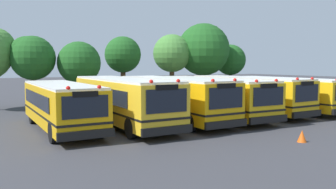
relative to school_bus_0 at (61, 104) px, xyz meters
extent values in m
plane|color=#38383D|center=(8.15, -0.11, -1.35)|extent=(160.00, 160.00, 0.00)
cube|color=#EAA80C|center=(0.00, 0.03, -0.02)|extent=(2.39, 9.07, 1.97)
cube|color=white|center=(0.00, 0.03, 1.03)|extent=(2.34, 8.89, 0.12)
cube|color=black|center=(-0.01, -4.57, -0.82)|extent=(2.42, 0.17, 0.36)
cube|color=black|center=(-0.01, -4.52, 0.34)|extent=(1.94, 0.06, 0.94)
cube|color=black|center=(1.21, 0.33, 0.30)|extent=(0.06, 7.07, 0.71)
cube|color=black|center=(-1.20, 0.33, 0.30)|extent=(0.06, 7.07, 0.71)
cube|color=black|center=(0.00, 0.03, -0.41)|extent=(2.42, 9.16, 0.10)
sphere|color=red|center=(0.64, -4.35, 1.13)|extent=(0.18, 0.18, 0.18)
sphere|color=red|center=(-0.66, -4.35, 1.13)|extent=(0.18, 0.18, 0.18)
cube|color=black|center=(-0.01, -4.53, 0.87)|extent=(1.07, 0.08, 0.24)
cylinder|color=black|center=(1.04, -3.10, -0.85)|extent=(0.28, 1.00, 1.00)
cylinder|color=black|center=(-1.05, -3.10, -0.85)|extent=(0.28, 1.00, 1.00)
cylinder|color=black|center=(1.05, 2.76, -0.85)|extent=(0.28, 1.00, 1.00)
cylinder|color=black|center=(-1.04, 2.76, -0.85)|extent=(0.28, 1.00, 1.00)
cube|color=yellow|center=(3.37, -0.25, 0.09)|extent=(2.49, 10.20, 2.19)
cube|color=white|center=(3.37, -0.25, 1.25)|extent=(2.44, 9.99, 0.12)
cube|color=black|center=(3.37, -5.42, -0.82)|extent=(2.53, 0.16, 0.36)
cube|color=black|center=(3.37, -5.37, 0.49)|extent=(2.04, 0.06, 1.05)
cube|color=black|center=(4.63, 0.05, 0.44)|extent=(0.04, 7.95, 0.79)
cube|color=black|center=(2.11, 0.05, 0.44)|extent=(0.04, 7.95, 0.79)
cube|color=black|center=(3.37, -0.25, -0.34)|extent=(2.51, 10.30, 0.10)
sphere|color=red|center=(4.05, -5.20, 1.35)|extent=(0.18, 0.18, 0.18)
sphere|color=red|center=(2.69, -5.20, 1.35)|extent=(0.18, 0.18, 0.18)
cube|color=black|center=(3.37, -5.38, 1.09)|extent=(1.12, 0.08, 0.24)
cylinder|color=black|center=(4.47, -3.95, -0.85)|extent=(0.28, 1.00, 1.00)
cylinder|color=black|center=(2.27, -3.95, -0.85)|extent=(0.28, 1.00, 1.00)
cylinder|color=black|center=(4.47, 3.05, -0.85)|extent=(0.28, 1.00, 1.00)
cylinder|color=black|center=(2.27, 3.05, -0.85)|extent=(0.28, 1.00, 1.00)
cube|color=#EAA80C|center=(6.61, -0.34, 0.08)|extent=(2.68, 10.02, 2.15)
cube|color=white|center=(6.61, -0.34, 1.21)|extent=(2.63, 9.82, 0.12)
cube|color=black|center=(6.69, -5.40, -0.82)|extent=(2.57, 0.20, 0.36)
cube|color=black|center=(6.69, -5.35, 0.46)|extent=(2.06, 0.10, 1.03)
cube|color=black|center=(7.88, -0.02, 0.42)|extent=(0.17, 7.78, 0.77)
cube|color=black|center=(5.33, -0.07, 0.42)|extent=(0.17, 7.78, 0.77)
cube|color=black|center=(6.61, -0.34, -0.36)|extent=(2.71, 10.12, 0.10)
sphere|color=red|center=(7.38, -5.17, 1.31)|extent=(0.18, 0.18, 0.18)
sphere|color=red|center=(6.00, -5.19, 1.31)|extent=(0.18, 0.18, 0.18)
cube|color=black|center=(6.69, -5.36, 1.05)|extent=(1.13, 0.10, 0.24)
cylinder|color=black|center=(7.78, -3.91, -0.85)|extent=(0.30, 1.00, 1.00)
cylinder|color=black|center=(5.55, -3.95, -0.85)|extent=(0.30, 1.00, 1.00)
cylinder|color=black|center=(7.67, 2.86, -0.85)|extent=(0.30, 1.00, 1.00)
cylinder|color=black|center=(5.44, 2.83, -0.85)|extent=(0.30, 1.00, 1.00)
cube|color=yellow|center=(9.72, 0.06, 0.03)|extent=(2.84, 10.79, 2.07)
cube|color=white|center=(9.72, 0.06, 1.12)|extent=(2.79, 10.57, 0.12)
cube|color=black|center=(9.57, -5.37, -0.82)|extent=(2.59, 0.23, 0.36)
cube|color=black|center=(9.57, -5.32, 0.40)|extent=(2.08, 0.12, 0.99)
cube|color=black|center=(11.02, 0.32, 0.36)|extent=(0.28, 8.36, 0.74)
cube|color=black|center=(8.44, 0.40, 0.36)|extent=(0.28, 8.36, 0.74)
cube|color=black|center=(9.72, 0.06, -0.38)|extent=(2.87, 10.90, 0.10)
sphere|color=red|center=(10.27, -5.17, 1.22)|extent=(0.18, 0.18, 0.18)
sphere|color=red|center=(8.87, -5.13, 1.22)|extent=(0.18, 0.18, 0.18)
cube|color=black|center=(9.57, -5.33, 0.96)|extent=(1.15, 0.11, 0.24)
cylinder|color=black|center=(10.74, -3.93, -0.85)|extent=(0.31, 1.01, 1.00)
cylinder|color=black|center=(8.48, -3.87, -0.85)|extent=(0.31, 1.01, 1.00)
cylinder|color=black|center=(10.95, 3.59, -0.85)|extent=(0.31, 1.01, 1.00)
cylinder|color=black|center=(8.69, 3.65, -0.85)|extent=(0.31, 1.01, 1.00)
cube|color=yellow|center=(12.92, -0.03, 0.04)|extent=(2.66, 9.88, 2.09)
cube|color=white|center=(12.92, -0.03, 1.15)|extent=(2.61, 9.68, 0.12)
cube|color=black|center=(13.04, -5.00, -0.82)|extent=(2.47, 0.22, 0.36)
cube|color=black|center=(13.04, -4.95, 0.42)|extent=(1.99, 0.11, 1.00)
cube|color=black|center=(14.14, 0.30, 0.38)|extent=(0.23, 7.66, 0.75)
cube|color=black|center=(11.68, 0.24, 0.38)|extent=(0.23, 7.66, 0.75)
cube|color=black|center=(12.92, -0.03, -0.38)|extent=(2.69, 9.98, 0.10)
sphere|color=red|center=(13.70, -4.77, 1.25)|extent=(0.18, 0.18, 0.18)
sphere|color=red|center=(12.37, -4.80, 1.25)|extent=(0.18, 0.18, 0.18)
cube|color=black|center=(13.04, -4.96, 0.99)|extent=(1.09, 0.11, 0.24)
cylinder|color=black|center=(14.07, -3.51, -0.85)|extent=(0.30, 1.01, 1.00)
cylinder|color=black|center=(11.93, -3.56, -0.85)|extent=(0.30, 1.01, 1.00)
cylinder|color=black|center=(13.91, 3.11, -0.85)|extent=(0.30, 1.01, 1.00)
cylinder|color=black|center=(11.77, 3.06, -0.85)|extent=(0.30, 1.01, 1.00)
cube|color=yellow|center=(16.30, -0.33, -0.01)|extent=(2.57, 9.78, 1.98)
cube|color=white|center=(16.30, -0.33, 1.04)|extent=(2.51, 9.58, 0.12)
cube|color=black|center=(17.58, -0.02, 0.30)|extent=(0.07, 7.62, 0.71)
cube|color=black|center=(15.01, -0.03, 0.30)|extent=(0.07, 7.62, 0.71)
cube|color=black|center=(16.30, -0.33, -0.41)|extent=(2.59, 9.88, 0.10)
cylinder|color=black|center=(17.44, -3.81, -0.85)|extent=(0.28, 1.00, 1.00)
cylinder|color=black|center=(15.19, -3.82, -0.85)|extent=(0.28, 1.00, 1.00)
cylinder|color=black|center=(17.41, 2.76, -0.85)|extent=(0.28, 1.00, 1.00)
cylinder|color=black|center=(15.16, 2.75, -0.85)|extent=(0.28, 1.00, 1.00)
cylinder|color=#4C3823|center=(0.16, 9.88, -0.02)|extent=(0.48, 0.48, 2.66)
sphere|color=#1E561E|center=(0.16, 9.88, 2.59)|extent=(3.41, 3.41, 3.41)
sphere|color=#1E561E|center=(-0.21, 10.05, 2.95)|extent=(2.62, 2.62, 2.62)
cylinder|color=#4C3823|center=(3.52, 9.14, -0.21)|extent=(0.36, 0.36, 2.28)
sphere|color=#1E561E|center=(3.52, 9.14, 2.21)|extent=(3.43, 3.43, 3.43)
sphere|color=#1E561E|center=(3.60, 8.98, 2.16)|extent=(2.49, 2.49, 2.49)
cylinder|color=#4C3823|center=(8.01, 10.94, 0.20)|extent=(0.45, 0.45, 3.11)
sphere|color=#1E561E|center=(8.01, 10.94, 2.99)|extent=(3.28, 3.28, 3.28)
sphere|color=#1E561E|center=(8.26, 10.85, 2.89)|extent=(2.62, 2.62, 2.62)
cylinder|color=#4C3823|center=(12.72, 10.21, 0.23)|extent=(0.46, 0.46, 3.16)
sphere|color=#478438|center=(12.72, 10.21, 3.16)|extent=(3.61, 3.61, 3.61)
sphere|color=#478438|center=(12.74, 10.26, 3.40)|extent=(2.57, 2.57, 2.57)
cylinder|color=#4C3823|center=(15.96, 9.61, 0.14)|extent=(0.31, 0.31, 2.99)
sphere|color=#1E561E|center=(15.96, 9.61, 3.55)|extent=(5.12, 5.12, 5.12)
sphere|color=#1E561E|center=(15.61, 9.82, 3.74)|extent=(3.14, 3.14, 3.14)
cylinder|color=#4C3823|center=(19.70, 10.02, 0.01)|extent=(0.40, 0.40, 2.73)
sphere|color=#1E561E|center=(19.70, 10.02, 2.58)|extent=(3.20, 3.20, 3.20)
sphere|color=#1E561E|center=(19.12, 10.03, 3.04)|extent=(2.10, 2.10, 2.10)
cone|color=#EA5914|center=(8.58, -8.33, -1.08)|extent=(0.41, 0.41, 0.54)
camera|label=1|loc=(-4.12, -18.62, 2.07)|focal=37.31mm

